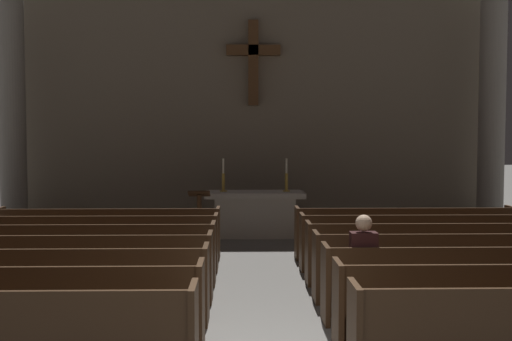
{
  "coord_description": "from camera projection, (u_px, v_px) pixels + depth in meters",
  "views": [
    {
      "loc": [
        -0.29,
        -5.48,
        2.28
      ],
      "look_at": [
        0.0,
        7.15,
        1.54
      ],
      "focal_mm": 43.6,
      "sensor_mm": 36.0,
      "label": 1
    }
  ],
  "objects": [
    {
      "name": "pew_right_row_4",
      "position": [
        460.0,
        266.0,
        8.5
      ],
      "size": [
        4.02,
        0.5,
        0.95
      ],
      "color": "#422B19",
      "rests_on": "ground"
    },
    {
      "name": "column_right_fourth",
      "position": [
        492.0,
        92.0,
        14.6
      ],
      "size": [
        0.91,
        0.91,
        6.7
      ],
      "color": "gray",
      "rests_on": "ground"
    },
    {
      "name": "pew_left_row_7",
      "position": [
        109.0,
        233.0,
        11.28
      ],
      "size": [
        4.02,
        0.5,
        0.95
      ],
      "color": "#422B19",
      "rests_on": "ground"
    },
    {
      "name": "pew_left_row_3",
      "position": [
        40.0,
        285.0,
        7.41
      ],
      "size": [
        4.02,
        0.5,
        0.95
      ],
      "color": "#422B19",
      "rests_on": "ground"
    },
    {
      "name": "pew_left_row_4",
      "position": [
        63.0,
        268.0,
        8.38
      ],
      "size": [
        4.02,
        0.5,
        0.95
      ],
      "color": "#422B19",
      "rests_on": "ground"
    },
    {
      "name": "lectern",
      "position": [
        199.0,
        220.0,
        12.57
      ],
      "size": [
        0.44,
        0.36,
        1.15
      ],
      "color": "#422B19",
      "rests_on": "ground"
    },
    {
      "name": "candlestick_right",
      "position": [
        286.0,
        181.0,
        13.77
      ],
      "size": [
        0.16,
        0.16,
        0.73
      ],
      "color": "#B79338",
      "rests_on": "altar"
    },
    {
      "name": "pew_right_row_3",
      "position": [
        488.0,
        283.0,
        7.53
      ],
      "size": [
        4.02,
        0.5,
        0.95
      ],
      "color": "#422B19",
      "rests_on": "ground"
    },
    {
      "name": "pew_left_row_5",
      "position": [
        82.0,
        254.0,
        9.34
      ],
      "size": [
        4.02,
        0.5,
        0.95
      ],
      "color": "#422B19",
      "rests_on": "ground"
    },
    {
      "name": "column_left_fourth",
      "position": [
        12.0,
        91.0,
        14.35
      ],
      "size": [
        0.91,
        0.91,
        6.7
      ],
      "color": "gray",
      "rests_on": "ground"
    },
    {
      "name": "pew_right_row_6",
      "position": [
        420.0,
        241.0,
        10.43
      ],
      "size": [
        4.02,
        0.5,
        0.95
      ],
      "color": "#422B19",
      "rests_on": "ground"
    },
    {
      "name": "pew_right_row_7",
      "position": [
        405.0,
        232.0,
        11.4
      ],
      "size": [
        4.02,
        0.5,
        0.95
      ],
      "color": "#422B19",
      "rests_on": "ground"
    },
    {
      "name": "pew_left_row_6",
      "position": [
        97.0,
        243.0,
        10.31
      ],
      "size": [
        4.02,
        0.5,
        0.95
      ],
      "color": "#422B19",
      "rests_on": "ground"
    },
    {
      "name": "apse_with_cross",
      "position": [
        253.0,
        79.0,
        15.74
      ],
      "size": [
        12.19,
        0.5,
        7.36
      ],
      "color": "gray",
      "rests_on": "ground"
    },
    {
      "name": "lone_worshipper",
      "position": [
        362.0,
        265.0,
        7.53
      ],
      "size": [
        0.32,
        0.43,
        1.32
      ],
      "color": "#26262B",
      "rests_on": "ground"
    },
    {
      "name": "pew_right_row_5",
      "position": [
        438.0,
        252.0,
        9.47
      ],
      "size": [
        4.02,
        0.5,
        0.95
      ],
      "color": "#422B19",
      "rests_on": "ground"
    },
    {
      "name": "altar",
      "position": [
        255.0,
        213.0,
        13.8
      ],
      "size": [
        2.2,
        0.9,
        1.01
      ],
      "color": "#BCB7AD",
      "rests_on": "ground"
    },
    {
      "name": "candlestick_left",
      "position": [
        223.0,
        181.0,
        13.74
      ],
      "size": [
        0.16,
        0.16,
        0.73
      ],
      "color": "#B79338",
      "rests_on": "altar"
    },
    {
      "name": "pew_left_row_2",
      "position": [
        10.0,
        308.0,
        6.44
      ],
      "size": [
        4.02,
        0.5,
        0.95
      ],
      "color": "#422B19",
      "rests_on": "ground"
    }
  ]
}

